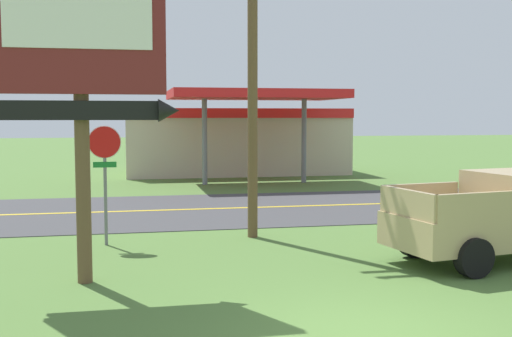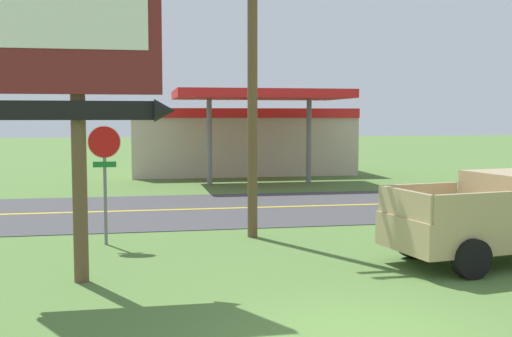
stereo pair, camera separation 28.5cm
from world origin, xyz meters
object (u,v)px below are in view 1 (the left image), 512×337
at_px(utility_pole, 253,58).
at_px(motel_sign, 83,58).
at_px(stop_sign, 105,163).
at_px(pickup_tan_parked_on_lawn, 506,217).
at_px(gas_station, 235,138).

bearing_deg(utility_pole, motel_sign, -135.01).
distance_m(stop_sign, pickup_tan_parked_on_lawn, 9.41).
bearing_deg(utility_pole, gas_station, 81.63).
xyz_separation_m(motel_sign, utility_pole, (3.99, 3.99, 0.43)).
height_order(motel_sign, gas_station, motel_sign).
xyz_separation_m(stop_sign, pickup_tan_parked_on_lawn, (8.68, -3.48, -1.06)).
bearing_deg(pickup_tan_parked_on_lawn, stop_sign, 158.18).
bearing_deg(motel_sign, utility_pole, 44.99).
bearing_deg(utility_pole, stop_sign, -175.22).
xyz_separation_m(motel_sign, pickup_tan_parked_on_lawn, (8.92, 0.20, -3.29)).
height_order(stop_sign, gas_station, gas_station).
bearing_deg(stop_sign, utility_pole, 4.78).
xyz_separation_m(utility_pole, pickup_tan_parked_on_lawn, (4.93, -3.79, -3.73)).
relative_size(stop_sign, gas_station, 0.25).
bearing_deg(utility_pole, pickup_tan_parked_on_lawn, -37.58).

